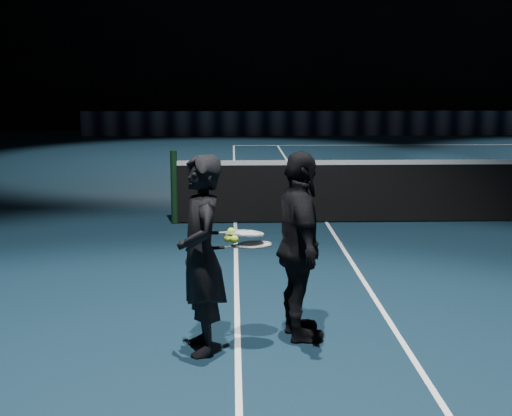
{
  "coord_description": "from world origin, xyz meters",
  "views": [
    {
      "loc": [
        -5.52,
        -10.52,
        2.21
      ],
      "look_at": [
        -5.34,
        -4.92,
        1.15
      ],
      "focal_mm": 50.0,
      "sensor_mm": 36.0,
      "label": 1
    }
  ],
  "objects_px": {
    "racket_upper": "(247,233)",
    "tennis_balls": "(231,237)",
    "player_b": "(300,247)",
    "player_a": "(201,255)",
    "racket_lower": "(254,245)"
  },
  "relations": [
    {
      "from": "racket_upper",
      "to": "tennis_balls",
      "type": "height_order",
      "value": "same"
    },
    {
      "from": "racket_upper",
      "to": "tennis_balls",
      "type": "distance_m",
      "value": 0.15
    },
    {
      "from": "tennis_balls",
      "to": "player_b",
      "type": "bearing_deg",
      "value": 17.31
    },
    {
      "from": "racket_lower",
      "to": "tennis_balls",
      "type": "xyz_separation_m",
      "value": [
        -0.19,
        -0.05,
        0.08
      ]
    },
    {
      "from": "player_b",
      "to": "tennis_balls",
      "type": "height_order",
      "value": "player_b"
    },
    {
      "from": "player_a",
      "to": "tennis_balls",
      "type": "height_order",
      "value": "player_a"
    },
    {
      "from": "player_b",
      "to": "racket_upper",
      "type": "xyz_separation_m",
      "value": [
        -0.44,
        -0.1,
        0.14
      ]
    },
    {
      "from": "player_a",
      "to": "racket_upper",
      "type": "distance_m",
      "value": 0.43
    },
    {
      "from": "player_b",
      "to": "tennis_balls",
      "type": "xyz_separation_m",
      "value": [
        -0.57,
        -0.18,
        0.13
      ]
    },
    {
      "from": "player_a",
      "to": "racket_upper",
      "type": "xyz_separation_m",
      "value": [
        0.37,
        0.16,
        0.14
      ]
    },
    {
      "from": "player_b",
      "to": "tennis_balls",
      "type": "distance_m",
      "value": 0.61
    },
    {
      "from": "racket_upper",
      "to": "tennis_balls",
      "type": "relative_size",
      "value": 5.67
    },
    {
      "from": "player_b",
      "to": "racket_lower",
      "type": "bearing_deg",
      "value": 100.59
    },
    {
      "from": "player_b",
      "to": "racket_upper",
      "type": "height_order",
      "value": "player_b"
    },
    {
      "from": "player_a",
      "to": "tennis_balls",
      "type": "xyz_separation_m",
      "value": [
        0.24,
        0.08,
        0.13
      ]
    }
  ]
}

